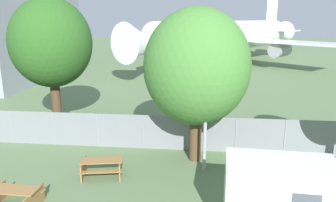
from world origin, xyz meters
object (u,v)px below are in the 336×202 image
at_px(picnic_bench_near_cabin, 14,196).
at_px(tree_left_of_cabin, 197,67).
at_px(portable_cabin, 280,196).
at_px(picnic_bench_open_grass, 102,166).
at_px(tree_behind_benches, 51,43).
at_px(airplane, 229,36).

relative_size(picnic_bench_near_cabin, tree_left_of_cabin, 0.25).
relative_size(portable_cabin, picnic_bench_near_cabin, 2.02).
distance_m(portable_cabin, picnic_bench_near_cabin, 9.77).
height_order(picnic_bench_near_cabin, tree_left_of_cabin, tree_left_of_cabin).
distance_m(portable_cabin, tree_left_of_cabin, 7.09).
relative_size(picnic_bench_near_cabin, picnic_bench_open_grass, 0.89).
distance_m(portable_cabin, tree_behind_benches, 16.04).
xyz_separation_m(portable_cabin, picnic_bench_open_grass, (-7.21, 3.12, -0.72)).
distance_m(tree_left_of_cabin, tree_behind_benches, 10.10).
bearing_deg(picnic_bench_open_grass, picnic_bench_near_cabin, -130.85).
bearing_deg(portable_cabin, tree_behind_benches, 145.36).
bearing_deg(tree_left_of_cabin, picnic_bench_near_cabin, -142.56).
bearing_deg(airplane, picnic_bench_near_cabin, 19.63).
bearing_deg(airplane, picnic_bench_open_grass, 22.12).
relative_size(airplane, picnic_bench_near_cabin, 20.08).
bearing_deg(tree_left_of_cabin, airplane, 83.41).
bearing_deg(picnic_bench_open_grass, airplane, 77.66).
relative_size(picnic_bench_near_cabin, tree_behind_benches, 0.23).
relative_size(portable_cabin, tree_behind_benches, 0.46).
xyz_separation_m(picnic_bench_near_cabin, tree_behind_benches, (-2.46, 9.28, 5.05)).
height_order(airplane, tree_left_of_cabin, airplane).
relative_size(picnic_bench_open_grass, tree_behind_benches, 0.25).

